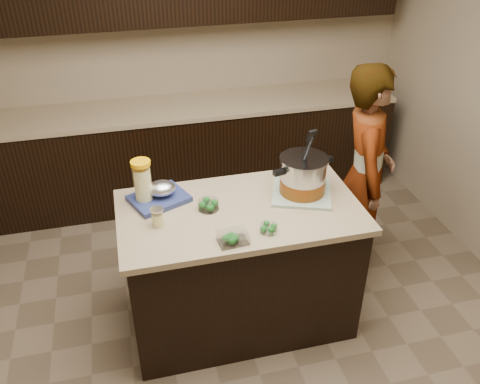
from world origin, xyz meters
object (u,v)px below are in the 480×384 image
object	(u,v)px
stock_pot	(303,177)
lemonade_pitcher	(143,184)
island	(240,266)
person	(364,176)

from	to	relation	value
stock_pot	lemonade_pitcher	xyz separation A→B (m)	(-0.96, 0.13, 0.01)
lemonade_pitcher	island	bearing A→B (deg)	-20.57
person	lemonade_pitcher	bearing A→B (deg)	114.99
lemonade_pitcher	person	bearing A→B (deg)	4.24
island	lemonade_pitcher	xyz separation A→B (m)	(-0.55, 0.21, 0.58)
stock_pot	lemonade_pitcher	world-z (taller)	stock_pot
stock_pot	lemonade_pitcher	distance (m)	0.97
stock_pot	person	world-z (taller)	person
island	stock_pot	xyz separation A→B (m)	(0.42, 0.07, 0.57)
island	lemonade_pitcher	world-z (taller)	lemonade_pitcher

